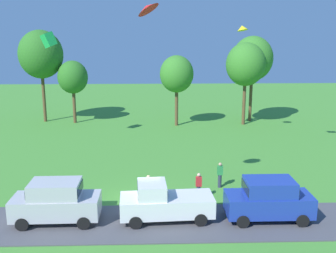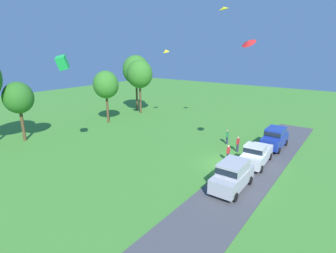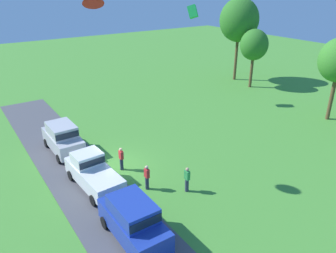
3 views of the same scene
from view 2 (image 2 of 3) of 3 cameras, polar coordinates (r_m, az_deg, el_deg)
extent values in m
plane|color=#478E33|center=(26.13, 12.80, -7.95)|extent=(120.00, 120.00, 0.00)
cube|color=#4C4C51|center=(25.33, 18.10, -9.10)|extent=(36.00, 4.40, 0.06)
cube|color=#B7B7BC|center=(21.34, 13.80, -10.93)|extent=(4.62, 1.96, 1.10)
cube|color=#B7B7BC|center=(20.92, 13.98, -8.56)|extent=(2.62, 1.79, 0.84)
cube|color=#19232D|center=(20.92, 13.98, -8.56)|extent=(2.67, 1.76, 0.46)
cylinder|color=black|center=(20.03, 14.37, -14.67)|extent=(0.68, 0.25, 0.68)
cylinder|color=black|center=(20.63, 9.60, -13.39)|extent=(0.68, 0.25, 0.68)
cylinder|color=black|center=(22.65, 17.40, -11.12)|extent=(0.68, 0.25, 0.68)
cylinder|color=black|center=(23.18, 13.13, -10.12)|extent=(0.68, 0.25, 0.68)
cube|color=white|center=(26.49, 18.71, -5.98)|extent=(5.10, 2.18, 1.00)
cube|color=white|center=(25.44, 18.42, -4.70)|extent=(1.60, 1.84, 0.80)
cube|color=#19232D|center=(25.44, 18.42, -4.70)|extent=(1.63, 1.81, 0.44)
cylinder|color=black|center=(24.96, 19.58, -8.70)|extent=(0.69, 0.28, 0.68)
cylinder|color=black|center=(25.37, 15.61, -7.93)|extent=(0.69, 0.28, 0.68)
cylinder|color=black|center=(28.05, 21.32, -6.11)|extent=(0.69, 0.28, 0.68)
cylinder|color=black|center=(28.41, 17.77, -5.47)|extent=(0.69, 0.28, 0.68)
cube|color=#1E389E|center=(31.43, 22.18, -2.76)|extent=(4.60, 1.90, 1.10)
cube|color=#1E389E|center=(31.15, 22.37, -1.07)|extent=(2.60, 1.76, 0.84)
cube|color=#19232D|center=(31.15, 22.37, -1.07)|extent=(2.65, 1.73, 0.46)
cylinder|color=black|center=(29.98, 22.94, -4.86)|extent=(0.68, 0.24, 0.68)
cylinder|color=black|center=(30.39, 19.66, -4.23)|extent=(0.68, 0.24, 0.68)
cylinder|color=black|center=(32.88, 24.31, -3.21)|extent=(0.68, 0.24, 0.68)
cylinder|color=black|center=(33.25, 21.29, -2.66)|extent=(0.68, 0.24, 0.68)
cylinder|color=#2D334C|center=(31.36, 12.71, -2.95)|extent=(0.24, 0.24, 0.88)
cube|color=#2D8E47|center=(31.13, 12.79, -1.67)|extent=(0.36, 0.22, 0.60)
sphere|color=tan|center=(31.01, 12.84, -0.93)|extent=(0.22, 0.22, 0.22)
cylinder|color=#2D334C|center=(26.52, 12.89, -6.56)|extent=(0.24, 0.24, 0.88)
cube|color=red|center=(26.25, 12.99, -5.06)|extent=(0.36, 0.22, 0.60)
sphere|color=tan|center=(26.10, 13.05, -4.21)|extent=(0.22, 0.22, 0.22)
cylinder|color=#2D334C|center=(29.25, 14.88, -4.51)|extent=(0.24, 0.24, 0.88)
cube|color=red|center=(29.01, 14.98, -3.15)|extent=(0.36, 0.22, 0.60)
sphere|color=beige|center=(28.88, 15.04, -2.36)|extent=(0.22, 0.22, 0.22)
cylinder|color=brown|center=(35.89, -29.06, 0.17)|extent=(0.36, 0.36, 3.74)
ellipsoid|color=#2D7023|center=(35.23, -29.80, 5.47)|extent=(3.36, 3.36, 3.70)
cylinder|color=brown|center=(40.40, -13.03, 3.66)|extent=(0.36, 0.36, 4.08)
ellipsoid|color=#387F28|center=(39.79, -13.37, 8.86)|extent=(3.67, 3.67, 4.04)
cylinder|color=brown|center=(45.66, -6.03, 5.86)|extent=(0.36, 0.36, 4.80)
ellipsoid|color=#387F28|center=(45.09, -6.20, 11.30)|extent=(4.32, 4.32, 4.75)
cylinder|color=brown|center=(47.82, -6.80, 6.52)|extent=(0.36, 0.36, 5.16)
ellipsoid|color=#387F28|center=(47.27, -6.99, 12.10)|extent=(4.64, 4.64, 5.11)
cube|color=green|center=(26.35, -22.02, 12.77)|extent=(1.50, 1.22, 1.49)
pyramid|color=yellow|center=(34.12, 12.00, 23.89)|extent=(1.18, 1.20, 0.48)
cone|color=red|center=(24.21, 17.12, 17.15)|extent=(1.51, 1.55, 0.88)
cone|color=yellow|center=(38.72, -0.42, 16.13)|extent=(1.42, 1.43, 0.63)
camera|label=1|loc=(26.30, 65.78, 5.25)|focal=42.00mm
camera|label=3|loc=(41.03, 36.79, 15.47)|focal=35.00mm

